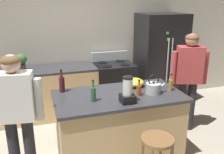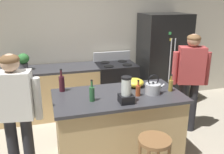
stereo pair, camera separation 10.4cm
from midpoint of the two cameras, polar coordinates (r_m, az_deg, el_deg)
The scene contains 16 objects.
back_wall at distance 4.97m, azimuth -4.61°, elevation 8.58°, with size 8.00×0.10×2.70m, color beige.
kitchen_island at distance 3.45m, azimuth 2.26°, elevation -11.27°, with size 1.70×0.90×0.94m.
back_counter_run at distance 4.72m, azimuth -12.95°, elevation -3.44°, with size 2.00×0.64×0.94m.
refrigerator at distance 5.10m, azimuth 12.28°, elevation 3.71°, with size 0.90×0.73×1.87m.
stove_range at distance 4.89m, azimuth 1.47°, elevation -2.09°, with size 0.76×0.65×1.12m.
person_by_island_left at distance 2.99m, azimuth -20.56°, elevation -6.73°, with size 0.60×0.28×1.59m.
person_by_sink_right at distance 4.11m, azimuth 18.44°, elevation 0.54°, with size 0.59×0.34×1.64m.
bar_stool at distance 2.84m, azimuth 10.84°, elevation -16.77°, with size 0.36×0.36×0.72m.
potted_plant at distance 4.54m, azimuth -19.29°, elevation 3.63°, with size 0.20×0.20×0.30m.
blender_appliance at distance 2.96m, azimuth 4.33°, elevation -3.48°, with size 0.17×0.17×0.33m.
bottle_wine at distance 3.38m, azimuth -10.76°, elevation -1.41°, with size 0.08×0.08×0.32m.
bottle_vinegar at distance 3.45m, azimuth 14.35°, elevation -1.82°, with size 0.06×0.06×0.24m.
bottle_olive_oil at distance 3.02m, azimuth -3.70°, elevation -3.82°, with size 0.07×0.07×0.28m.
bottle_cooking_sauce at distance 3.20m, azimuth 7.02°, elevation -3.04°, with size 0.06×0.06×0.22m.
mixing_bowl at distance 3.53m, azimuth 6.14°, elevation -1.31°, with size 0.27×0.27×0.12m, color yellow.
tea_kettle at distance 3.30m, azimuth 10.42°, elevation -2.57°, with size 0.28×0.20×0.27m.
Camera 2 is at (-0.89, -2.88, 2.15)m, focal length 39.29 mm.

